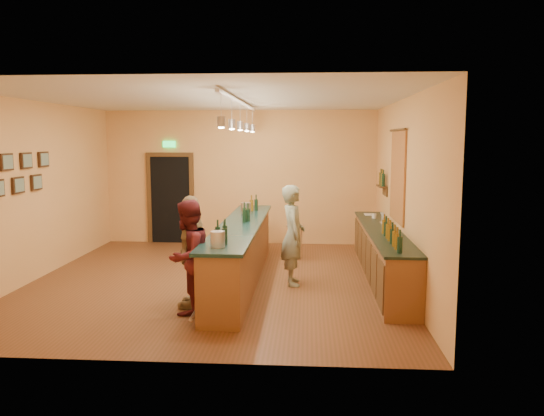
# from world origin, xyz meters

# --- Properties ---
(floor) EXTENTS (7.00, 7.00, 0.00)m
(floor) POSITION_xyz_m (0.00, 0.00, 0.00)
(floor) COLOR brown
(floor) RESTS_ON ground
(ceiling) EXTENTS (6.50, 7.00, 0.02)m
(ceiling) POSITION_xyz_m (0.00, 0.00, 3.20)
(ceiling) COLOR silver
(ceiling) RESTS_ON wall_back
(wall_back) EXTENTS (6.50, 0.02, 3.20)m
(wall_back) POSITION_xyz_m (0.00, 3.50, 1.60)
(wall_back) COLOR #E09D54
(wall_back) RESTS_ON floor
(wall_front) EXTENTS (6.50, 0.02, 3.20)m
(wall_front) POSITION_xyz_m (0.00, -3.50, 1.60)
(wall_front) COLOR #E09D54
(wall_front) RESTS_ON floor
(wall_left) EXTENTS (0.02, 7.00, 3.20)m
(wall_left) POSITION_xyz_m (-3.25, 0.00, 1.60)
(wall_left) COLOR #E09D54
(wall_left) RESTS_ON floor
(wall_right) EXTENTS (0.02, 7.00, 3.20)m
(wall_right) POSITION_xyz_m (3.25, 0.00, 1.60)
(wall_right) COLOR #E09D54
(wall_right) RESTS_ON floor
(doorway) EXTENTS (1.15, 0.09, 2.48)m
(doorway) POSITION_xyz_m (-1.70, 3.47, 1.13)
(doorway) COLOR black
(doorway) RESTS_ON wall_back
(tapestry) EXTENTS (0.03, 1.40, 1.60)m
(tapestry) POSITION_xyz_m (3.23, 0.40, 1.85)
(tapestry) COLOR #AB3422
(tapestry) RESTS_ON wall_right
(bottle_shelf) EXTENTS (0.17, 0.55, 0.54)m
(bottle_shelf) POSITION_xyz_m (3.17, 1.90, 1.67)
(bottle_shelf) COLOR #4D2B17
(bottle_shelf) RESTS_ON wall_right
(picture_grid) EXTENTS (0.06, 2.20, 0.70)m
(picture_grid) POSITION_xyz_m (-3.21, -0.75, 1.95)
(picture_grid) COLOR #382111
(picture_grid) RESTS_ON wall_left
(back_counter) EXTENTS (0.60, 4.55, 1.27)m
(back_counter) POSITION_xyz_m (2.97, 0.18, 0.49)
(back_counter) COLOR brown
(back_counter) RESTS_ON floor
(tasting_bar) EXTENTS (0.73, 5.10, 1.38)m
(tasting_bar) POSITION_xyz_m (0.46, -0.00, 0.61)
(tasting_bar) COLOR brown
(tasting_bar) RESTS_ON floor
(pendant_track) EXTENTS (0.11, 4.60, 0.50)m
(pendant_track) POSITION_xyz_m (0.46, -0.00, 2.98)
(pendant_track) COLOR silver
(pendant_track) RESTS_ON ceiling
(bartender) EXTENTS (0.50, 0.69, 1.74)m
(bartender) POSITION_xyz_m (1.38, -0.13, 0.87)
(bartender) COLOR gray
(bartender) RESTS_ON floor
(customer_a) EXTENTS (0.86, 0.97, 1.65)m
(customer_a) POSITION_xyz_m (-0.09, -1.76, 0.83)
(customer_a) COLOR #59191E
(customer_a) RESTS_ON floor
(customer_b) EXTENTS (0.48, 1.02, 1.69)m
(customer_b) POSITION_xyz_m (-0.09, -1.47, 0.85)
(customer_b) COLOR #997A51
(customer_b) RESTS_ON floor
(bar_stool) EXTENTS (0.35, 0.35, 0.73)m
(bar_stool) POSITION_xyz_m (1.37, 1.83, 0.59)
(bar_stool) COLOR #945D42
(bar_stool) RESTS_ON floor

